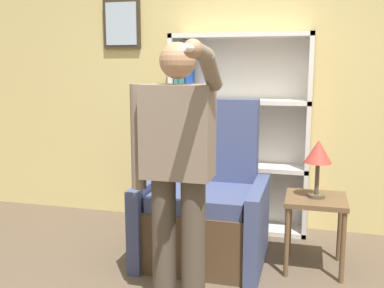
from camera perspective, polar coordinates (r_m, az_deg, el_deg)
The scene contains 6 objects.
wall_back at distance 4.28m, azimuth 6.76°, elevation 8.21°, with size 8.00×0.11×2.80m.
bookcase at distance 4.20m, azimuth 4.40°, elevation 1.07°, with size 1.28×0.28×1.81m.
armchair at distance 3.60m, azimuth 1.63°, elevation -8.32°, with size 0.96×0.80×1.26m.
person_standing at distance 2.67m, azimuth -1.90°, elevation -2.54°, with size 0.56×0.78×1.66m.
side_table at distance 3.51m, azimuth 15.41°, elevation -8.04°, with size 0.44×0.44×0.56m.
table_lamp at distance 3.41m, azimuth 15.73°, elevation -1.30°, with size 0.20×0.20×0.43m.
Camera 1 is at (0.60, -2.21, 1.52)m, focal length 42.00 mm.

